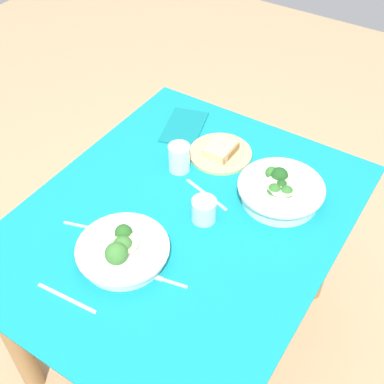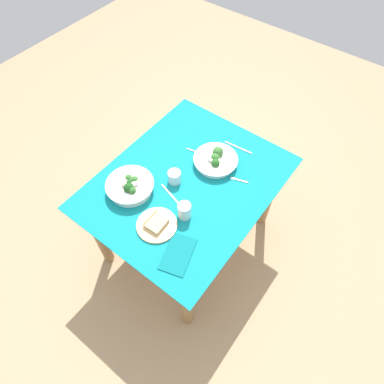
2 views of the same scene
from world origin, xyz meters
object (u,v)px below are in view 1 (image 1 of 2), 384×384
object	(u,v)px
fork_by_far_bowl	(82,226)
napkin_folded_upper	(184,127)
water_glass_center	(179,158)
water_glass_side	(204,210)
table_knife_right	(206,195)
broccoli_bowl_near	(280,191)
table_knife_left	(67,298)
bread_side_plate	(221,152)
fork_by_near_bowl	(168,281)
broccoli_bowl_far	(123,251)

from	to	relation	value
fork_by_far_bowl	napkin_folded_upper	distance (m)	0.58
water_glass_center	water_glass_side	bearing A→B (deg)	-128.39
table_knife_right	napkin_folded_upper	xyz separation A→B (m)	(0.26, 0.26, 0.00)
broccoli_bowl_near	fork_by_far_bowl	bearing A→B (deg)	133.67
fork_by_far_bowl	table_knife_left	world-z (taller)	same
table_knife_left	napkin_folded_upper	distance (m)	0.81
bread_side_plate	fork_by_far_bowl	size ratio (longest dim) A/B	2.09
bread_side_plate	table_knife_left	size ratio (longest dim) A/B	1.16
bread_side_plate	table_knife_right	world-z (taller)	bread_side_plate
fork_by_near_bowl	broccoli_bowl_far	bearing A→B (deg)	-11.88
fork_by_near_bowl	fork_by_far_bowl	bearing A→B (deg)	-15.93
broccoli_bowl_far	napkin_folded_upper	bearing A→B (deg)	17.49
broccoli_bowl_far	table_knife_right	xyz separation A→B (m)	(0.34, -0.07, -0.03)
broccoli_bowl_near	bread_side_plate	xyz separation A→B (m)	(0.09, 0.27, -0.02)
broccoli_bowl_far	bread_side_plate	bearing A→B (deg)	-0.34
fork_by_near_bowl	napkin_folded_upper	bearing A→B (deg)	-71.89
water_glass_side	napkin_folded_upper	size ratio (longest dim) A/B	0.35
table_knife_left	table_knife_right	xyz separation A→B (m)	(0.54, -0.11, 0.00)
broccoli_bowl_near	water_glass_side	distance (m)	0.26
bread_side_plate	napkin_folded_upper	xyz separation A→B (m)	(0.06, 0.19, -0.01)
fork_by_near_bowl	table_knife_left	distance (m)	0.28
broccoli_bowl_near	fork_by_far_bowl	world-z (taller)	broccoli_bowl_near
broccoli_bowl_far	bread_side_plate	world-z (taller)	broccoli_bowl_far
fork_by_near_bowl	broccoli_bowl_near	bearing A→B (deg)	-115.83
napkin_folded_upper	fork_by_far_bowl	bearing A→B (deg)	-178.93
fork_by_far_bowl	fork_by_near_bowl	world-z (taller)	same
fork_by_far_bowl	napkin_folded_upper	xyz separation A→B (m)	(0.58, 0.01, 0.00)
water_glass_side	broccoli_bowl_near	bearing A→B (deg)	-37.93
water_glass_side	bread_side_plate	bearing A→B (deg)	20.78
broccoli_bowl_far	table_knife_left	world-z (taller)	broccoli_bowl_far
fork_by_far_bowl	table_knife_right	xyz separation A→B (m)	(0.32, -0.25, -0.00)
fork_by_far_bowl	napkin_folded_upper	size ratio (longest dim) A/B	0.49
water_glass_side	table_knife_right	xyz separation A→B (m)	(0.09, 0.05, -0.04)
broccoli_bowl_near	broccoli_bowl_far	bearing A→B (deg)	149.22
water_glass_center	table_knife_right	world-z (taller)	water_glass_center
water_glass_side	fork_by_far_bowl	distance (m)	0.37
water_glass_side	table_knife_right	bearing A→B (deg)	27.02
water_glass_side	fork_by_far_bowl	size ratio (longest dim) A/B	0.73
table_knife_left	table_knife_right	world-z (taller)	same
broccoli_bowl_far	water_glass_center	xyz separation A→B (m)	(0.40, 0.08, 0.02)
broccoli_bowl_near	table_knife_right	xyz separation A→B (m)	(-0.11, 0.20, -0.03)
water_glass_center	table_knife_right	bearing A→B (deg)	-112.36
napkin_folded_upper	table_knife_left	bearing A→B (deg)	-169.39
table_knife_left	water_glass_center	bearing A→B (deg)	88.56
broccoli_bowl_near	table_knife_left	xyz separation A→B (m)	(-0.65, 0.31, -0.03)
fork_by_far_bowl	table_knife_left	xyz separation A→B (m)	(-0.22, -0.14, -0.00)
bread_side_plate	fork_by_near_bowl	bearing A→B (deg)	-164.29
bread_side_plate	water_glass_side	bearing A→B (deg)	-159.22
bread_side_plate	table_knife_right	distance (m)	0.21
fork_by_near_bowl	table_knife_left	world-z (taller)	same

